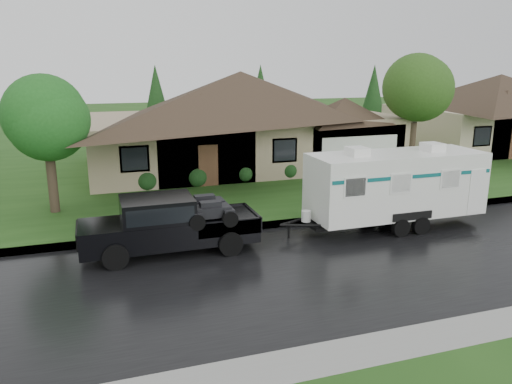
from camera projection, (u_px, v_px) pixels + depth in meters
The scene contains 11 objects.
ground at pixel (302, 245), 17.53m from camera, with size 140.00×140.00×0.00m, color #224A17.
road at pixel (327, 266), 15.69m from camera, with size 140.00×8.00×0.01m, color black.
curb at pixel (279, 224), 19.58m from camera, with size 140.00×0.50×0.15m, color gray.
lawn at pixel (206, 164), 31.30m from camera, with size 140.00×26.00×0.15m, color #224A17.
house_main at pixel (246, 108), 30.06m from camera, with size 19.44×10.80×6.90m.
house_neighbor at pixel (503, 104), 36.71m from camera, with size 15.12×9.72×6.45m.
tree_left_green at pixel (46, 119), 19.98m from camera, with size 3.39×3.39×5.60m.
tree_right_green at pixel (416, 93), 28.04m from camera, with size 3.85×3.85×6.37m.
shrub_row at pixel (267, 171), 26.53m from camera, with size 13.60×1.00×1.00m.
pickup_truck at pixel (166, 223), 16.58m from camera, with size 5.80×2.20×1.93m.
travel_trailer at pixel (396, 184), 19.12m from camera, with size 7.15×2.51×3.21m.
Camera 1 is at (-6.76, -15.16, 6.16)m, focal length 35.00 mm.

